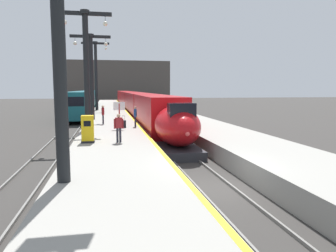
{
  "coord_description": "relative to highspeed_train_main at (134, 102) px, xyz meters",
  "views": [
    {
      "loc": [
        -4.4,
        -12.58,
        4.2
      ],
      "look_at": [
        -0.55,
        7.6,
        1.8
      ],
      "focal_mm": 34.18,
      "sensor_mm": 36.0,
      "label": 1
    }
  ],
  "objects": [
    {
      "name": "passenger_far_waiting",
      "position": [
        -3.76,
        -34.74,
        0.06
      ],
      "size": [
        0.57,
        0.26,
        1.69
      ],
      "color": "#23232D",
      "rests_on": "platform_left"
    },
    {
      "name": "departure_info_board",
      "position": [
        -3.47,
        -28.28,
        0.58
      ],
      "size": [
        0.9,
        0.1,
        2.12
      ],
      "color": "maroon",
      "rests_on": "platform_left"
    },
    {
      "name": "station_column_near",
      "position": [
        -5.84,
        -42.53,
        4.55
      ],
      "size": [
        4.0,
        0.68,
        8.91
      ],
      "color": "black",
      "rests_on": "platform_left"
    },
    {
      "name": "rail_secondary_right",
      "position": [
        -7.35,
        -13.54,
        -1.92
      ],
      "size": [
        0.08,
        110.0,
        0.12
      ],
      "primitive_type": "cube",
      "color": "slate",
      "rests_on": "ground"
    },
    {
      "name": "station_column_mid",
      "position": [
        -5.9,
        -28.01,
        4.52
      ],
      "size": [
        4.0,
        0.68,
        9.04
      ],
      "color": "black",
      "rests_on": "platform_left"
    },
    {
      "name": "passenger_mid_platform",
      "position": [
        -4.78,
        -24.63,
        0.06
      ],
      "size": [
        0.25,
        0.57,
        1.69
      ],
      "color": "#23232D",
      "rests_on": "platform_left"
    },
    {
      "name": "terminus_back_wall",
      "position": [
        0.0,
        60.96,
        5.02
      ],
      "size": [
        36.0,
        2.0,
        14.0
      ],
      "primitive_type": "cube",
      "color": "#4C4742",
      "rests_on": "ground"
    },
    {
      "name": "highspeed_train_main",
      "position": [
        0.0,
        0.0,
        0.0
      ],
      "size": [
        2.92,
        74.36,
        3.6
      ],
      "color": "#B20F14",
      "rests_on": "ground"
    },
    {
      "name": "rolling_suitcase",
      "position": [
        -3.13,
        -27.64,
        -0.62
      ],
      "size": [
        0.4,
        0.22,
        0.98
      ],
      "color": "black",
      "rests_on": "platform_left"
    },
    {
      "name": "rail_main_right",
      "position": [
        0.75,
        -13.54,
        -1.92
      ],
      "size": [
        0.08,
        110.0,
        0.12
      ],
      "primitive_type": "cube",
      "color": "slate",
      "rests_on": "ground"
    },
    {
      "name": "station_column_distant",
      "position": [
        -5.9,
        -5.11,
        5.0
      ],
      "size": [
        4.0,
        0.68,
        9.95
      ],
      "color": "black",
      "rests_on": "platform_left"
    },
    {
      "name": "passenger_near_edge",
      "position": [
        -2.12,
        -27.09,
        0.06
      ],
      "size": [
        0.22,
        0.57,
        1.69
      ],
      "color": "#23232D",
      "rests_on": "platform_left"
    },
    {
      "name": "regional_train_adjacent",
      "position": [
        -8.1,
        2.05,
        0.15
      ],
      "size": [
        2.85,
        36.6,
        3.8
      ],
      "color": "#145660",
      "rests_on": "ground"
    },
    {
      "name": "rail_main_left",
      "position": [
        -0.75,
        -13.54,
        -1.92
      ],
      "size": [
        0.08,
        110.0,
        0.12
      ],
      "primitive_type": "cube",
      "color": "slate",
      "rests_on": "ground"
    },
    {
      "name": "rail_secondary_left",
      "position": [
        -8.85,
        -13.54,
        -1.92
      ],
      "size": [
        0.08,
        110.0,
        0.12
      ],
      "primitive_type": "cube",
      "color": "slate",
      "rests_on": "ground"
    },
    {
      "name": "station_column_far",
      "position": [
        -5.9,
        -20.02,
        4.28
      ],
      "size": [
        4.0,
        0.68,
        8.58
      ],
      "color": "black",
      "rests_on": "platform_left"
    },
    {
      "name": "platform_left_safety_stripe",
      "position": [
        -1.77,
        -16.29,
        -0.92
      ],
      "size": [
        0.2,
        107.8,
        0.01
      ],
      "primitive_type": "cube",
      "color": "yellow",
      "rests_on": "platform_left"
    },
    {
      "name": "platform_right",
      "position": [
        4.05,
        -16.29,
        -1.45
      ],
      "size": [
        4.8,
        110.0,
        1.05
      ],
      "primitive_type": "cube",
      "color": "gray",
      "rests_on": "ground"
    },
    {
      "name": "platform_left",
      "position": [
        -4.05,
        -16.29,
        -1.45
      ],
      "size": [
        4.8,
        110.0,
        1.05
      ],
      "primitive_type": "cube",
      "color": "gray",
      "rests_on": "ground"
    },
    {
      "name": "ticket_machine_yellow",
      "position": [
        -5.55,
        -34.5,
        -0.19
      ],
      "size": [
        0.76,
        0.62,
        1.6
      ],
      "color": "yellow",
      "rests_on": "platform_left"
    },
    {
      "name": "ground_plane",
      "position": [
        0.0,
        -41.04,
        -1.98
      ],
      "size": [
        260.0,
        260.0,
        0.0
      ],
      "primitive_type": "plane",
      "color": "#33302D"
    }
  ]
}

